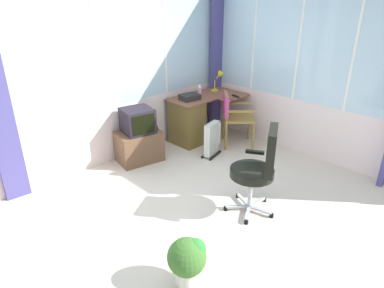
{
  "coord_description": "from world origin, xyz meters",
  "views": [
    {
      "loc": [
        -2.3,
        -2.22,
        2.39
      ],
      "look_at": [
        0.45,
        0.63,
        0.6
      ],
      "focal_mm": 32.13,
      "sensor_mm": 36.0,
      "label": 1
    }
  ],
  "objects": [
    {
      "name": "space_heater",
      "position": [
        1.31,
        1.07,
        0.27
      ],
      "size": [
        0.41,
        0.25,
        0.54
      ],
      "color": "silver",
      "rests_on": "ground"
    },
    {
      "name": "curtain_corner",
      "position": [
        2.29,
        1.91,
        1.32
      ],
      "size": [
        0.29,
        0.08,
        2.63
      ],
      "primitive_type": "cube",
      "rotation": [
        0.0,
        0.0,
        0.02
      ],
      "color": "#4A4486",
      "rests_on": "ground"
    },
    {
      "name": "desk_lamp",
      "position": [
        2.17,
        1.72,
        0.98
      ],
      "size": [
        0.23,
        0.19,
        0.36
      ],
      "color": "yellow",
      "rests_on": "desk"
    },
    {
      "name": "paper_tray",
      "position": [
        1.4,
        1.68,
        0.8
      ],
      "size": [
        0.33,
        0.27,
        0.09
      ],
      "primitive_type": "cube",
      "rotation": [
        0.0,
        0.0,
        -0.16
      ],
      "color": "#262623",
      "rests_on": "desk"
    },
    {
      "name": "desk",
      "position": [
        1.4,
        1.69,
        0.4
      ],
      "size": [
        1.26,
        0.79,
        0.75
      ],
      "color": "brown",
      "rests_on": "ground"
    },
    {
      "name": "tv_remote",
      "position": [
        2.06,
        1.26,
        0.76
      ],
      "size": [
        0.07,
        0.16,
        0.02
      ],
      "primitive_type": "cube",
      "rotation": [
        0.0,
        0.0,
        -0.2
      ],
      "color": "black",
      "rests_on": "desk"
    },
    {
      "name": "ground",
      "position": [
        0.0,
        0.0,
        -0.03
      ],
      "size": [
        5.79,
        5.02,
        0.06
      ],
      "primitive_type": "cube",
      "color": "beige"
    },
    {
      "name": "office_chair",
      "position": [
        0.58,
        -0.31,
        0.61
      ],
      "size": [
        0.62,
        0.59,
        1.05
      ],
      "color": "#B7B7BF",
      "rests_on": "ground"
    },
    {
      "name": "east_window_panel",
      "position": [
        2.42,
        0.0,
        1.37
      ],
      "size": [
        0.07,
        4.02,
        2.73
      ],
      "color": "silver",
      "rests_on": "ground"
    },
    {
      "name": "north_window_panel",
      "position": [
        0.0,
        2.04,
        1.36
      ],
      "size": [
        4.79,
        0.07,
        2.73
      ],
      "color": "silver",
      "rests_on": "ground"
    },
    {
      "name": "potted_plant",
      "position": [
        -0.74,
        -0.55,
        0.27
      ],
      "size": [
        0.34,
        0.34,
        0.46
      ],
      "color": "beige",
      "rests_on": "ground"
    },
    {
      "name": "tv_on_stand",
      "position": [
        0.38,
        1.71,
        0.37
      ],
      "size": [
        0.71,
        0.56,
        0.82
      ],
      "color": "brown",
      "rests_on": "ground"
    },
    {
      "name": "wooden_armchair",
      "position": [
        1.83,
        1.14,
        0.57
      ],
      "size": [
        0.68,
        0.68,
        0.88
      ],
      "color": "olive",
      "rests_on": "ground"
    },
    {
      "name": "spray_bottle",
      "position": [
        1.64,
        1.69,
        0.86
      ],
      "size": [
        0.06,
        0.06,
        0.22
      ],
      "color": "pink",
      "rests_on": "desk"
    }
  ]
}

